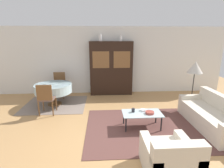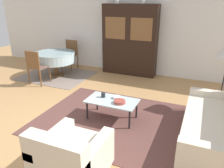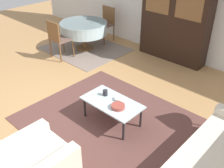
{
  "view_description": "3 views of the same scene",
  "coord_description": "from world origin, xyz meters",
  "px_view_note": "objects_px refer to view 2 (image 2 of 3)",
  "views": [
    {
      "loc": [
        -0.09,
        -3.54,
        2.27
      ],
      "look_at": [
        0.2,
        1.4,
        0.95
      ],
      "focal_mm": 28.0,
      "sensor_mm": 36.0,
      "label": 1
    },
    {
      "loc": [
        2.44,
        -3.02,
        2.25
      ],
      "look_at": [
        0.92,
        0.52,
        0.75
      ],
      "focal_mm": 35.0,
      "sensor_mm": 36.0,
      "label": 2
    },
    {
      "loc": [
        3.32,
        -2.05,
        2.87
      ],
      "look_at": [
        0.92,
        0.52,
        0.75
      ],
      "focal_mm": 42.0,
      "sensor_mm": 36.0,
      "label": 3
    }
  ],
  "objects_px": {
    "dining_table": "(55,57)",
    "vase_short": "(143,0)",
    "couch": "(214,127)",
    "dining_chair_far": "(70,53)",
    "bowl": "(120,102)",
    "coffee_table": "(112,102)",
    "bowl_small": "(117,97)",
    "display_cabinet": "(130,40)",
    "armchair": "(71,158)",
    "dining_chair_near": "(36,65)",
    "cup": "(103,95)"
  },
  "relations": [
    {
      "from": "couch",
      "to": "bowl_small",
      "type": "distance_m",
      "value": 1.81
    },
    {
      "from": "coffee_table",
      "to": "dining_chair_near",
      "type": "xyz_separation_m",
      "value": [
        -2.68,
        0.95,
        0.19
      ]
    },
    {
      "from": "armchair",
      "to": "bowl",
      "type": "xyz_separation_m",
      "value": [
        0.08,
        1.56,
        0.14
      ]
    },
    {
      "from": "armchair",
      "to": "cup",
      "type": "relative_size",
      "value": 9.11
    },
    {
      "from": "armchair",
      "to": "dining_chair_near",
      "type": "bearing_deg",
      "value": 137.37
    },
    {
      "from": "dining_chair_near",
      "to": "bowl",
      "type": "xyz_separation_m",
      "value": [
        2.86,
        -1.0,
        -0.12
      ]
    },
    {
      "from": "coffee_table",
      "to": "dining_chair_near",
      "type": "relative_size",
      "value": 1.05
    },
    {
      "from": "dining_chair_near",
      "to": "vase_short",
      "type": "distance_m",
      "value": 3.51
    },
    {
      "from": "coffee_table",
      "to": "bowl_small",
      "type": "bearing_deg",
      "value": 67.6
    },
    {
      "from": "couch",
      "to": "cup",
      "type": "distance_m",
      "value": 2.07
    },
    {
      "from": "couch",
      "to": "armchair",
      "type": "relative_size",
      "value": 2.26
    },
    {
      "from": "armchair",
      "to": "dining_chair_near",
      "type": "distance_m",
      "value": 3.79
    },
    {
      "from": "display_cabinet",
      "to": "vase_short",
      "type": "height_order",
      "value": "vase_short"
    },
    {
      "from": "dining_chair_near",
      "to": "vase_short",
      "type": "height_order",
      "value": "vase_short"
    },
    {
      "from": "display_cabinet",
      "to": "dining_chair_far",
      "type": "height_order",
      "value": "display_cabinet"
    },
    {
      "from": "bowl",
      "to": "display_cabinet",
      "type": "bearing_deg",
      "value": 105.64
    },
    {
      "from": "bowl_small",
      "to": "vase_short",
      "type": "distance_m",
      "value": 3.3
    },
    {
      "from": "coffee_table",
      "to": "bowl",
      "type": "xyz_separation_m",
      "value": [
        0.18,
        -0.06,
        0.07
      ]
    },
    {
      "from": "couch",
      "to": "dining_table",
      "type": "distance_m",
      "value": 4.89
    },
    {
      "from": "bowl_small",
      "to": "couch",
      "type": "bearing_deg",
      "value": -6.06
    },
    {
      "from": "dining_chair_far",
      "to": "coffee_table",
      "type": "bearing_deg",
      "value": 135.67
    },
    {
      "from": "dining_chair_far",
      "to": "vase_short",
      "type": "height_order",
      "value": "vase_short"
    },
    {
      "from": "dining_table",
      "to": "dining_chair_near",
      "type": "height_order",
      "value": "dining_chair_near"
    },
    {
      "from": "coffee_table",
      "to": "display_cabinet",
      "type": "distance_m",
      "value": 3.02
    },
    {
      "from": "couch",
      "to": "coffee_table",
      "type": "bearing_deg",
      "value": 87.87
    },
    {
      "from": "dining_table",
      "to": "vase_short",
      "type": "distance_m",
      "value": 3.12
    },
    {
      "from": "armchair",
      "to": "cup",
      "type": "distance_m",
      "value": 1.72
    },
    {
      "from": "coffee_table",
      "to": "cup",
      "type": "xyz_separation_m",
      "value": [
        -0.22,
        0.07,
        0.09
      ]
    },
    {
      "from": "dining_table",
      "to": "display_cabinet",
      "type": "bearing_deg",
      "value": 27.93
    },
    {
      "from": "armchair",
      "to": "vase_short",
      "type": "relative_size",
      "value": 4.46
    },
    {
      "from": "coffee_table",
      "to": "display_cabinet",
      "type": "relative_size",
      "value": 0.47
    },
    {
      "from": "coffee_table",
      "to": "dining_chair_far",
      "type": "height_order",
      "value": "dining_chair_far"
    },
    {
      "from": "bowl",
      "to": "dining_table",
      "type": "bearing_deg",
      "value": 147.29
    },
    {
      "from": "display_cabinet",
      "to": "bowl",
      "type": "relative_size",
      "value": 9.75
    },
    {
      "from": "dining_chair_near",
      "to": "cup",
      "type": "height_order",
      "value": "dining_chair_near"
    },
    {
      "from": "dining_chair_near",
      "to": "vase_short",
      "type": "xyz_separation_m",
      "value": [
        2.41,
        1.92,
        1.68
      ]
    },
    {
      "from": "armchair",
      "to": "cup",
      "type": "bearing_deg",
      "value": 100.91
    },
    {
      "from": "dining_chair_near",
      "to": "dining_table",
      "type": "bearing_deg",
      "value": 90.0
    },
    {
      "from": "couch",
      "to": "dining_chair_far",
      "type": "height_order",
      "value": "dining_chair_far"
    },
    {
      "from": "dining_table",
      "to": "cup",
      "type": "xyz_separation_m",
      "value": [
        2.46,
        -1.71,
        -0.13
      ]
    },
    {
      "from": "dining_chair_far",
      "to": "dining_chair_near",
      "type": "bearing_deg",
      "value": 90.0
    },
    {
      "from": "armchair",
      "to": "dining_table",
      "type": "relative_size",
      "value": 0.73
    },
    {
      "from": "dining_chair_far",
      "to": "couch",
      "type": "bearing_deg",
      "value": 149.29
    },
    {
      "from": "armchair",
      "to": "coffee_table",
      "type": "relative_size",
      "value": 0.9
    },
    {
      "from": "bowl_small",
      "to": "cup",
      "type": "bearing_deg",
      "value": -168.46
    },
    {
      "from": "armchair",
      "to": "display_cabinet",
      "type": "bearing_deg",
      "value": 99.39
    },
    {
      "from": "cup",
      "to": "bowl_small",
      "type": "bearing_deg",
      "value": 11.54
    },
    {
      "from": "bowl_small",
      "to": "vase_short",
      "type": "relative_size",
      "value": 0.76
    },
    {
      "from": "vase_short",
      "to": "display_cabinet",
      "type": "bearing_deg",
      "value": -179.86
    },
    {
      "from": "armchair",
      "to": "bowl_small",
      "type": "xyz_separation_m",
      "value": [
        -0.05,
        1.74,
        0.13
      ]
    }
  ]
}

